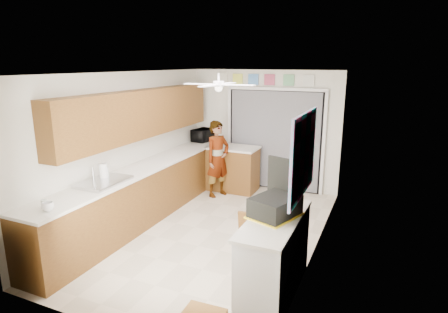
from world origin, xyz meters
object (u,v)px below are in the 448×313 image
(soap_bottle, at_px, (106,171))
(dog, at_px, (266,207))
(microwave, at_px, (203,135))
(cup, at_px, (48,207))
(suitcase, at_px, (275,206))
(man, at_px, (218,159))
(paper_towel_roll, at_px, (103,172))

(soap_bottle, height_order, dog, soap_bottle)
(microwave, xyz_separation_m, cup, (0.15, -4.34, -0.08))
(cup, bearing_deg, dog, 58.39)
(suitcase, height_order, man, man)
(microwave, height_order, paper_towel_roll, microwave)
(suitcase, relative_size, dog, 0.97)
(man, bearing_deg, suitcase, -119.87)
(microwave, relative_size, soap_bottle, 1.91)
(cup, distance_m, dog, 3.49)
(dog, bearing_deg, soap_bottle, -154.53)
(microwave, bearing_deg, dog, -117.43)
(suitcase, bearing_deg, dog, 129.28)
(suitcase, xyz_separation_m, man, (-1.96, 2.70, -0.29))
(paper_towel_roll, height_order, man, man)
(cup, bearing_deg, suitcase, 20.68)
(microwave, relative_size, cup, 3.62)
(soap_bottle, height_order, cup, soap_bottle)
(soap_bottle, distance_m, cup, 1.27)
(soap_bottle, distance_m, paper_towel_roll, 0.04)
(cup, xyz_separation_m, paper_towel_roll, (-0.22, 1.21, 0.07))
(soap_bottle, bearing_deg, man, 72.78)
(microwave, xyz_separation_m, paper_towel_roll, (-0.07, -3.13, -0.01))
(dog, bearing_deg, suitcase, -84.24)
(soap_bottle, xyz_separation_m, paper_towel_roll, (-0.00, -0.04, -0.00))
(microwave, height_order, man, man)
(cup, relative_size, dog, 0.25)
(suitcase, distance_m, dog, 2.24)
(microwave, distance_m, man, 1.02)
(microwave, height_order, dog, microwave)
(microwave, distance_m, paper_towel_roll, 3.13)
(soap_bottle, height_order, suitcase, soap_bottle)
(soap_bottle, height_order, man, man)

